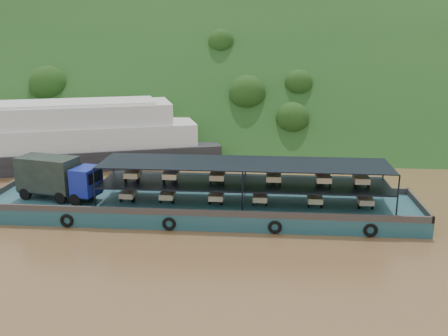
{
  "coord_description": "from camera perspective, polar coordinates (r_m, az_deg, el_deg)",
  "views": [
    {
      "loc": [
        1.56,
        -38.64,
        14.57
      ],
      "look_at": [
        -2.0,
        3.0,
        3.2
      ],
      "focal_mm": 40.0,
      "sensor_mm": 36.0,
      "label": 1
    }
  ],
  "objects": [
    {
      "name": "passenger_ferry",
      "position": [
        59.35,
        -18.19,
        3.31
      ],
      "size": [
        36.34,
        19.77,
        7.16
      ],
      "rotation": [
        0.0,
        0.0,
        0.33
      ],
      "color": "black",
      "rests_on": "ground"
    },
    {
      "name": "ground",
      "position": [
        41.32,
        2.42,
        -5.44
      ],
      "size": [
        160.0,
        160.0,
        0.0
      ],
      "primitive_type": "plane",
      "color": "brown",
      "rests_on": "ground"
    },
    {
      "name": "cargo_barge",
      "position": [
        41.13,
        -4.13,
        -3.84
      ],
      "size": [
        35.0,
        7.18,
        4.7
      ],
      "color": "#16474E",
      "rests_on": "ground"
    },
    {
      "name": "hillside",
      "position": [
        76.06,
        3.63,
        4.14
      ],
      "size": [
        140.0,
        39.6,
        39.6
      ],
      "primitive_type": "cube",
      "rotation": [
        0.79,
        0.0,
        0.0
      ],
      "color": "#163914",
      "rests_on": "ground"
    }
  ]
}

